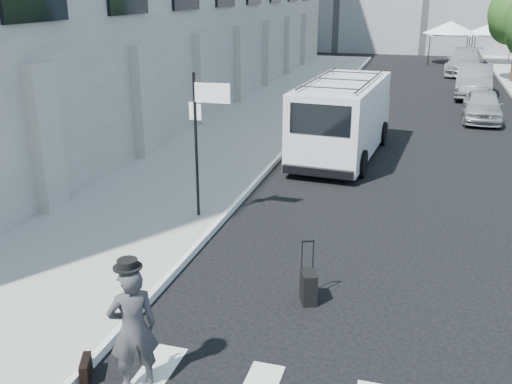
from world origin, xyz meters
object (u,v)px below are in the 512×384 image
Objects in this scene: cargo_van at (343,117)px; parked_car_c at (465,62)px; parked_car_b at (474,81)px; suitcase at (309,287)px; briefcase at (86,369)px; businessman at (133,328)px; parked_car_a at (482,106)px.

cargo_van is 1.24× the size of parked_car_c.
cargo_van reaches higher than parked_car_b.
parked_car_c is at bearing 60.37° from suitcase.
briefcase is 0.38× the size of suitcase.
briefcase is 13.37m from cargo_van.
briefcase is at bearing -94.29° from parked_car_c.
businessman is 0.34× the size of parked_car_c.
briefcase is (-0.77, -0.10, -0.78)m from businessman.
businessman is 0.27× the size of cargo_van.
cargo_van reaches higher than suitcase.
cargo_van reaches higher than briefcase.
parked_car_a reaches higher than briefcase.
parked_car_b reaches higher than parked_car_a.
suitcase is 0.23× the size of parked_car_b.
parked_car_a is (4.20, 17.23, 0.36)m from suitcase.
parked_car_c is at bearing 93.10° from parked_car_b.
parked_car_a is 15.14m from parked_car_c.
parked_car_b is at bearing -141.88° from businessman.
suitcase is 0.17× the size of cargo_van.
parked_car_b is (5.06, 13.43, -0.48)m from cargo_van.
suitcase is at bearing 25.70° from briefcase.
businessman is at bearing -99.91° from parked_car_b.
businessman is 1.64× the size of suitcase.
cargo_van is 14.36m from parked_car_b.
parked_car_b is at bearing 57.64° from suitcase.
parked_car_b is 8.84m from parked_car_c.
suitcase is at bearing -101.78° from parked_car_a.
cargo_van is 8.77m from parked_car_a.
businessman is 3.62m from suitcase.
businessman is at bearing -90.54° from cargo_van.
suitcase is 17.73m from parked_car_a.
parked_car_b reaches higher than suitcase.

